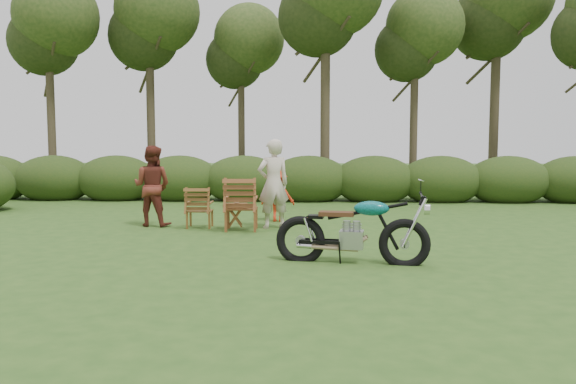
{
  "coord_description": "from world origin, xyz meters",
  "views": [
    {
      "loc": [
        0.27,
        -8.15,
        1.79
      ],
      "look_at": [
        -0.26,
        1.86,
        0.9
      ],
      "focal_mm": 35.0,
      "sensor_mm": 36.0,
      "label": 1
    }
  ],
  "objects_px": {
    "lawn_chair_left": "(200,228)",
    "child": "(278,221)",
    "adult_a": "(273,228)",
    "cup": "(236,202)",
    "adult_b": "(153,226)",
    "lawn_chair_right": "(241,230)",
    "motorcycle": "(351,263)",
    "side_table": "(235,217)"
  },
  "relations": [
    {
      "from": "cup",
      "to": "adult_b",
      "type": "height_order",
      "value": "adult_b"
    },
    {
      "from": "side_table",
      "to": "adult_b",
      "type": "height_order",
      "value": "adult_b"
    },
    {
      "from": "lawn_chair_left",
      "to": "cup",
      "type": "xyz_separation_m",
      "value": [
        0.8,
        -0.22,
        0.58
      ]
    },
    {
      "from": "lawn_chair_left",
      "to": "adult_a",
      "type": "bearing_deg",
      "value": 179.2
    },
    {
      "from": "lawn_chair_right",
      "to": "cup",
      "type": "xyz_separation_m",
      "value": [
        -0.12,
        0.09,
        0.58
      ]
    },
    {
      "from": "side_table",
      "to": "cup",
      "type": "xyz_separation_m",
      "value": [
        0.02,
        -0.0,
        0.31
      ]
    },
    {
      "from": "side_table",
      "to": "adult_b",
      "type": "distance_m",
      "value": 1.91
    },
    {
      "from": "adult_a",
      "to": "side_table",
      "type": "bearing_deg",
      "value": -4.64
    },
    {
      "from": "motorcycle",
      "to": "child",
      "type": "distance_m",
      "value": 4.54
    },
    {
      "from": "side_table",
      "to": "motorcycle",
      "type": "bearing_deg",
      "value": -54.46
    },
    {
      "from": "motorcycle",
      "to": "adult_b",
      "type": "height_order",
      "value": "adult_b"
    },
    {
      "from": "lawn_chair_right",
      "to": "cup",
      "type": "relative_size",
      "value": 9.31
    },
    {
      "from": "adult_a",
      "to": "cup",
      "type": "bearing_deg",
      "value": -3.92
    },
    {
      "from": "lawn_chair_left",
      "to": "adult_b",
      "type": "xyz_separation_m",
      "value": [
        -1.06,
        0.2,
        0.0
      ]
    },
    {
      "from": "motorcycle",
      "to": "cup",
      "type": "relative_size",
      "value": 18.77
    },
    {
      "from": "adult_b",
      "to": "adult_a",
      "type": "bearing_deg",
      "value": -174.62
    },
    {
      "from": "motorcycle",
      "to": "side_table",
      "type": "relative_size",
      "value": 4.05
    },
    {
      "from": "motorcycle",
      "to": "adult_a",
      "type": "distance_m",
      "value": 3.61
    },
    {
      "from": "cup",
      "to": "child",
      "type": "distance_m",
      "value": 1.58
    },
    {
      "from": "lawn_chair_left",
      "to": "adult_a",
      "type": "distance_m",
      "value": 1.55
    },
    {
      "from": "adult_a",
      "to": "child",
      "type": "relative_size",
      "value": 1.59
    },
    {
      "from": "lawn_chair_right",
      "to": "lawn_chair_left",
      "type": "xyz_separation_m",
      "value": [
        -0.92,
        0.31,
        0.0
      ]
    },
    {
      "from": "lawn_chair_left",
      "to": "child",
      "type": "relative_size",
      "value": 0.73
    },
    {
      "from": "child",
      "to": "adult_b",
      "type": "bearing_deg",
      "value": 19.86
    },
    {
      "from": "child",
      "to": "lawn_chair_left",
      "type": "bearing_deg",
      "value": 35.63
    },
    {
      "from": "adult_b",
      "to": "child",
      "type": "xyz_separation_m",
      "value": [
        2.63,
        0.84,
        0.0
      ]
    },
    {
      "from": "motorcycle",
      "to": "lawn_chair_left",
      "type": "height_order",
      "value": "motorcycle"
    },
    {
      "from": "motorcycle",
      "to": "lawn_chair_left",
      "type": "distance_m",
      "value": 4.43
    },
    {
      "from": "side_table",
      "to": "child",
      "type": "distance_m",
      "value": 1.5
    },
    {
      "from": "lawn_chair_left",
      "to": "cup",
      "type": "distance_m",
      "value": 1.02
    },
    {
      "from": "lawn_chair_right",
      "to": "adult_b",
      "type": "height_order",
      "value": "adult_b"
    },
    {
      "from": "adult_b",
      "to": "motorcycle",
      "type": "bearing_deg",
      "value": 148.19
    },
    {
      "from": "side_table",
      "to": "adult_a",
      "type": "distance_m",
      "value": 0.85
    },
    {
      "from": "cup",
      "to": "child",
      "type": "bearing_deg",
      "value": 58.73
    },
    {
      "from": "lawn_chair_right",
      "to": "adult_b",
      "type": "bearing_deg",
      "value": -17.46
    },
    {
      "from": "cup",
      "to": "adult_b",
      "type": "relative_size",
      "value": 0.07
    },
    {
      "from": "lawn_chair_right",
      "to": "adult_a",
      "type": "relative_size",
      "value": 0.58
    },
    {
      "from": "motorcycle",
      "to": "side_table",
      "type": "xyz_separation_m",
      "value": [
        -2.19,
        3.07,
        0.27
      ]
    },
    {
      "from": "cup",
      "to": "adult_a",
      "type": "xyz_separation_m",
      "value": [
        0.74,
        0.25,
        -0.58
      ]
    },
    {
      "from": "motorcycle",
      "to": "cup",
      "type": "height_order",
      "value": "cup"
    },
    {
      "from": "motorcycle",
      "to": "lawn_chair_right",
      "type": "bearing_deg",
      "value": 132.92
    },
    {
      "from": "lawn_chair_right",
      "to": "adult_a",
      "type": "distance_m",
      "value": 0.71
    }
  ]
}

